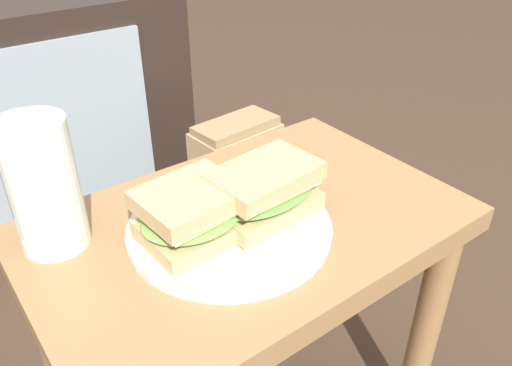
{
  "coord_description": "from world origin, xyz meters",
  "views": [
    {
      "loc": [
        -0.32,
        -0.44,
        0.85
      ],
      "look_at": [
        0.01,
        0.0,
        0.51
      ],
      "focal_mm": 36.03,
      "sensor_mm": 36.0,
      "label": 1
    }
  ],
  "objects_px": {
    "plate": "(230,227)",
    "sandwich_front": "(191,213)",
    "sandwich_back": "(264,191)",
    "beer_glass": "(44,188)",
    "paper_bag": "(237,179)"
  },
  "relations": [
    {
      "from": "beer_glass",
      "to": "paper_bag",
      "type": "distance_m",
      "value": 0.77
    },
    {
      "from": "sandwich_front",
      "to": "sandwich_back",
      "type": "bearing_deg",
      "value": -9.17
    },
    {
      "from": "sandwich_front",
      "to": "sandwich_back",
      "type": "height_order",
      "value": "sandwich_back"
    },
    {
      "from": "plate",
      "to": "sandwich_front",
      "type": "relative_size",
      "value": 1.95
    },
    {
      "from": "plate",
      "to": "sandwich_back",
      "type": "bearing_deg",
      "value": -9.17
    },
    {
      "from": "plate",
      "to": "beer_glass",
      "type": "height_order",
      "value": "beer_glass"
    },
    {
      "from": "plate",
      "to": "sandwich_front",
      "type": "bearing_deg",
      "value": 170.83
    },
    {
      "from": "sandwich_front",
      "to": "beer_glass",
      "type": "height_order",
      "value": "beer_glass"
    },
    {
      "from": "paper_bag",
      "to": "beer_glass",
      "type": "bearing_deg",
      "value": -143.84
    },
    {
      "from": "sandwich_front",
      "to": "sandwich_back",
      "type": "relative_size",
      "value": 0.86
    },
    {
      "from": "plate",
      "to": "sandwich_back",
      "type": "relative_size",
      "value": 1.68
    },
    {
      "from": "beer_glass",
      "to": "paper_bag",
      "type": "xyz_separation_m",
      "value": [
        0.54,
        0.39,
        -0.38
      ]
    },
    {
      "from": "sandwich_front",
      "to": "paper_bag",
      "type": "height_order",
      "value": "sandwich_front"
    },
    {
      "from": "paper_bag",
      "to": "plate",
      "type": "bearing_deg",
      "value": -125.41
    },
    {
      "from": "paper_bag",
      "to": "sandwich_back",
      "type": "bearing_deg",
      "value": -121.18
    }
  ]
}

